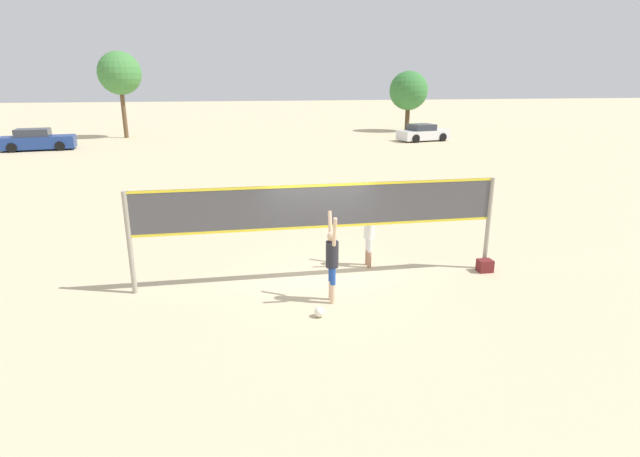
{
  "coord_description": "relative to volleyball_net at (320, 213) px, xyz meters",
  "views": [
    {
      "loc": [
        -2.05,
        -11.31,
        4.82
      ],
      "look_at": [
        0.0,
        0.0,
        1.33
      ],
      "focal_mm": 28.0,
      "sensor_mm": 36.0,
      "label": 1
    }
  ],
  "objects": [
    {
      "name": "ground_plane",
      "position": [
        0.0,
        0.0,
        -1.73
      ],
      "size": [
        200.0,
        200.0,
        0.0
      ],
      "primitive_type": "plane",
      "color": "beige"
    },
    {
      "name": "volleyball_net",
      "position": [
        0.0,
        0.0,
        0.0
      ],
      "size": [
        8.9,
        0.12,
        2.42
      ],
      "color": "gray",
      "rests_on": "ground_plane"
    },
    {
      "name": "player_spiker",
      "position": [
        0.04,
        -1.28,
        -0.67
      ],
      "size": [
        0.28,
        0.69,
        2.03
      ],
      "rotation": [
        0.0,
        0.0,
        1.57
      ],
      "color": "beige",
      "rests_on": "ground_plane"
    },
    {
      "name": "player_blocker",
      "position": [
        1.43,
        0.69,
        -0.72
      ],
      "size": [
        0.28,
        0.68,
        1.95
      ],
      "rotation": [
        0.0,
        0.0,
        -1.57
      ],
      "color": "tan",
      "rests_on": "ground_plane"
    },
    {
      "name": "volleyball",
      "position": [
        -0.37,
        -1.97,
        -1.62
      ],
      "size": [
        0.22,
        0.22,
        0.22
      ],
      "color": "silver",
      "rests_on": "ground_plane"
    },
    {
      "name": "gear_bag",
      "position": [
        4.3,
        -0.22,
        -1.57
      ],
      "size": [
        0.37,
        0.3,
        0.32
      ],
      "color": "maroon",
      "rests_on": "ground_plane"
    },
    {
      "name": "parked_car_near",
      "position": [
        13.09,
        26.48,
        -1.13
      ],
      "size": [
        4.28,
        2.55,
        1.32
      ],
      "rotation": [
        0.0,
        0.0,
        0.21
      ],
      "color": "silver",
      "rests_on": "ground_plane"
    },
    {
      "name": "parked_car_mid",
      "position": [
        -15.1,
        26.28,
        -1.07
      ],
      "size": [
        4.88,
        2.41,
        1.46
      ],
      "rotation": [
        0.0,
        0.0,
        0.15
      ],
      "color": "navy",
      "rests_on": "ground_plane"
    },
    {
      "name": "tree_left_cluster",
      "position": [
        -10.45,
        32.96,
        3.4
      ],
      "size": [
        3.42,
        3.42,
        6.88
      ],
      "color": "brown",
      "rests_on": "ground_plane"
    },
    {
      "name": "tree_right_cluster",
      "position": [
        14.38,
        33.78,
        1.92
      ],
      "size": [
        3.5,
        3.5,
        5.43
      ],
      "color": "#4C3823",
      "rests_on": "ground_plane"
    }
  ]
}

